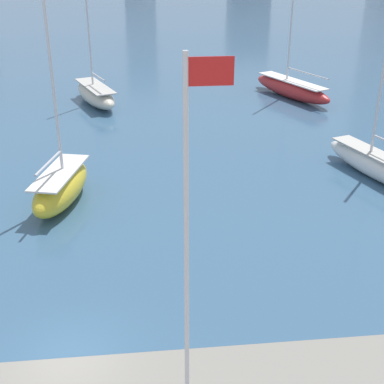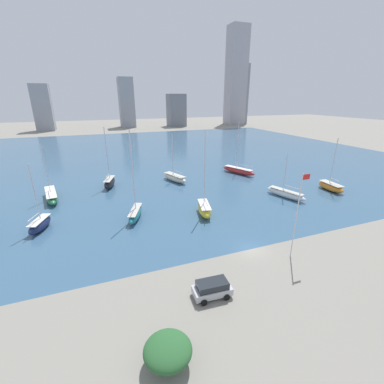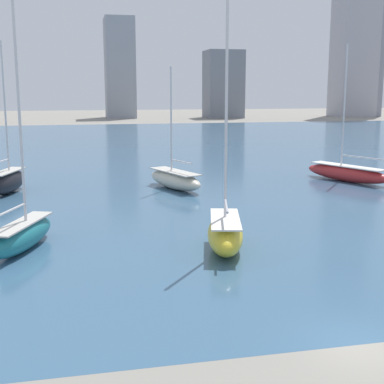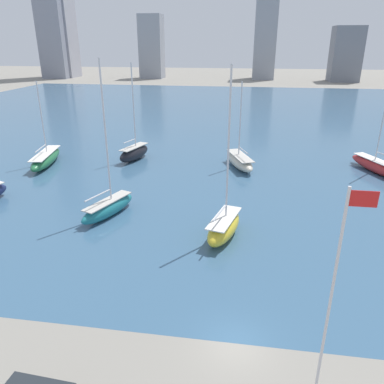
% 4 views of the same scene
% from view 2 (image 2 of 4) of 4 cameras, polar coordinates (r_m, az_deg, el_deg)
% --- Properties ---
extents(ground_plane, '(500.00, 500.00, 0.00)m').
position_cam_2_polar(ground_plane, '(39.28, 12.94, -12.28)').
color(ground_plane, gray).
extents(harbor_water, '(180.00, 140.00, 0.00)m').
position_cam_2_polar(harbor_water, '(101.19, -9.23, 8.13)').
color(harbor_water, '#385B7A').
rests_on(harbor_water, ground_plane).
extents(flag_pole, '(1.24, 0.14, 11.98)m').
position_cam_2_polar(flag_pole, '(36.40, 22.33, -4.51)').
color(flag_pole, silver).
rests_on(flag_pole, ground_plane).
extents(yard_shrub, '(4.01, 4.01, 2.43)m').
position_cam_2_polar(yard_shrub, '(24.46, -5.41, -31.65)').
color(yard_shrub, '#4C3823').
rests_on(yard_shrub, ground_plane).
extents(distant_city_skyline, '(204.18, 22.38, 73.33)m').
position_cam_2_polar(distant_city_skyline, '(197.29, -16.99, 21.55)').
color(distant_city_skyline, '#9E9EA8').
rests_on(distant_city_skyline, ground_plane).
extents(sailboat_orange, '(2.99, 7.30, 12.26)m').
position_cam_2_polar(sailboat_orange, '(69.13, 28.45, 1.10)').
color(sailboat_orange, orange).
rests_on(sailboat_orange, harbor_water).
extents(sailboat_cream, '(5.31, 9.03, 12.20)m').
position_cam_2_polar(sailboat_cream, '(67.71, -3.84, 3.21)').
color(sailboat_cream, beige).
rests_on(sailboat_cream, harbor_water).
extents(sailboat_yellow, '(3.78, 7.20, 15.66)m').
position_cam_2_polar(sailboat_yellow, '(48.34, 2.76, -3.71)').
color(sailboat_yellow, yellow).
rests_on(sailboat_yellow, harbor_water).
extents(sailboat_navy, '(3.76, 6.37, 11.21)m').
position_cam_2_polar(sailboat_navy, '(49.81, -30.71, -6.17)').
color(sailboat_navy, '#19234C').
rests_on(sailboat_navy, harbor_water).
extents(sailboat_white, '(4.66, 9.66, 9.93)m').
position_cam_2_polar(sailboat_white, '(60.22, 20.08, -0.32)').
color(sailboat_white, white).
rests_on(sailboat_white, harbor_water).
extents(sailboat_red, '(6.30, 10.74, 14.77)m').
position_cam_2_polar(sailboat_red, '(75.68, 10.27, 4.75)').
color(sailboat_red, '#B72828').
rests_on(sailboat_red, harbor_water).
extents(sailboat_teal, '(4.35, 7.84, 15.93)m').
position_cam_2_polar(sailboat_teal, '(47.89, -12.49, -4.58)').
color(sailboat_teal, '#1E757F').
rests_on(sailboat_teal, harbor_water).
extents(sailboat_green, '(4.31, 11.08, 12.10)m').
position_cam_2_polar(sailboat_green, '(62.92, -28.81, -0.68)').
color(sailboat_green, '#236B3D').
rests_on(sailboat_green, harbor_water).
extents(sailboat_black, '(3.97, 7.33, 14.51)m').
position_cam_2_polar(sailboat_black, '(66.20, -17.84, 2.06)').
color(sailboat_black, black).
rests_on(sailboat_black, harbor_water).
extents(parked_suv_silver, '(4.36, 2.57, 1.90)m').
position_cam_2_polar(parked_suv_silver, '(30.28, 4.49, -20.55)').
color(parked_suv_silver, '#B7B7BC').
rests_on(parked_suv_silver, ground_plane).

